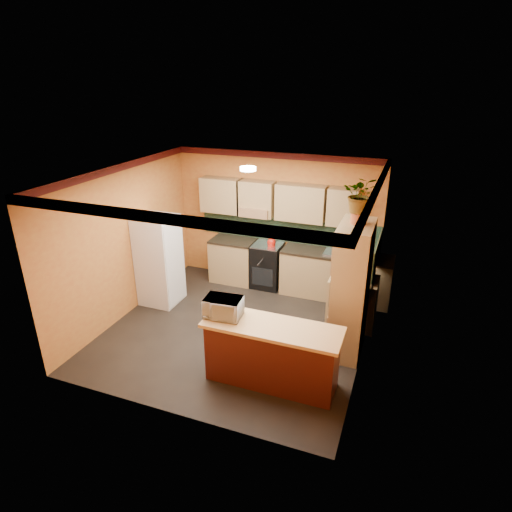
% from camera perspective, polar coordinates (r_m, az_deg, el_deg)
% --- Properties ---
extents(room_shell, '(4.24, 4.24, 2.72)m').
position_cam_1_polar(room_shell, '(6.81, -1.86, 6.33)').
color(room_shell, black).
rests_on(room_shell, ground).
extents(base_cabinets_back, '(3.65, 0.60, 0.88)m').
position_cam_1_polar(base_cabinets_back, '(8.59, 5.46, -1.93)').
color(base_cabinets_back, '#A57E57').
rests_on(base_cabinets_back, ground).
extents(countertop_back, '(3.65, 0.62, 0.04)m').
position_cam_1_polar(countertop_back, '(8.41, 5.57, 0.92)').
color(countertop_back, black).
rests_on(countertop_back, base_cabinets_back).
extents(stove, '(0.58, 0.58, 0.91)m').
position_cam_1_polar(stove, '(8.75, 1.51, -1.25)').
color(stove, black).
rests_on(stove, ground).
extents(kettle, '(0.21, 0.21, 0.18)m').
position_cam_1_polar(kettle, '(8.46, 2.08, 1.90)').
color(kettle, '#A8150B').
rests_on(kettle, stove).
extents(sink, '(0.48, 0.40, 0.03)m').
position_cam_1_polar(sink, '(8.25, 10.78, 0.43)').
color(sink, silver).
rests_on(sink, countertop_back).
extents(base_cabinets_right, '(0.60, 0.80, 0.88)m').
position_cam_1_polar(base_cabinets_right, '(7.59, 12.72, -5.93)').
color(base_cabinets_right, '#A57E57').
rests_on(base_cabinets_right, ground).
extents(countertop_right, '(0.62, 0.80, 0.04)m').
position_cam_1_polar(countertop_right, '(7.39, 13.03, -2.80)').
color(countertop_right, black).
rests_on(countertop_right, base_cabinets_right).
extents(fridge, '(0.68, 0.66, 1.70)m').
position_cam_1_polar(fridge, '(8.19, -12.79, -0.56)').
color(fridge, white).
rests_on(fridge, ground).
extents(pantry, '(0.48, 0.90, 2.10)m').
position_cam_1_polar(pantry, '(6.60, 12.54, -4.54)').
color(pantry, '#A57E57').
rests_on(pantry, ground).
extents(fern_pot, '(0.22, 0.22, 0.16)m').
position_cam_1_polar(fern_pot, '(6.22, 13.49, 4.96)').
color(fern_pot, '#9B4525').
rests_on(fern_pot, pantry).
extents(fern, '(0.51, 0.45, 0.52)m').
position_cam_1_polar(fern, '(6.13, 13.78, 7.99)').
color(fern, '#A57E57').
rests_on(fern, fern_pot).
extents(breakfast_bar, '(1.80, 0.55, 0.88)m').
position_cam_1_polar(breakfast_bar, '(6.09, 2.10, -13.18)').
color(breakfast_bar, '#491111').
rests_on(breakfast_bar, ground).
extents(bar_top, '(1.90, 0.65, 0.05)m').
position_cam_1_polar(bar_top, '(5.83, 2.16, -9.48)').
color(bar_top, tan).
rests_on(bar_top, breakfast_bar).
extents(microwave, '(0.54, 0.39, 0.28)m').
position_cam_1_polar(microwave, '(5.98, -4.39, -6.83)').
color(microwave, white).
rests_on(microwave, bar_top).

